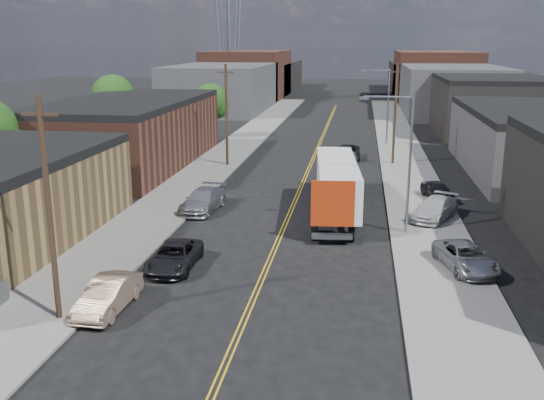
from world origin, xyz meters
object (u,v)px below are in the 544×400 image
(car_left_b, at_px, (108,295))
(car_right_lot_c, at_px, (437,190))
(car_left_d, at_px, (203,200))
(car_ahead_truck, at_px, (349,152))
(semi_truck, at_px, (338,181))
(car_left_c, at_px, (174,256))
(car_right_lot_a, at_px, (466,257))
(car_right_lot_b, at_px, (435,209))

(car_left_b, xyz_separation_m, car_right_lot_c, (17.40, 22.80, 0.06))
(car_left_d, distance_m, car_ahead_truck, 24.26)
(car_left_d, xyz_separation_m, car_right_lot_c, (17.40, 5.57, 0.02))
(semi_truck, bearing_deg, car_ahead_truck, 84.11)
(semi_truck, height_order, car_left_d, semi_truck)
(car_left_d, bearing_deg, car_left_b, -84.42)
(semi_truck, relative_size, car_left_c, 3.13)
(semi_truck, height_order, car_right_lot_c, semi_truck)
(car_left_c, relative_size, car_left_d, 0.90)
(car_left_b, relative_size, car_left_c, 0.93)
(car_right_lot_a, bearing_deg, car_left_b, -171.13)
(car_right_lot_c, height_order, car_ahead_truck, car_right_lot_c)
(car_left_b, bearing_deg, car_left_d, 92.14)
(semi_truck, xyz_separation_m, car_left_d, (-9.76, -1.23, -1.49))
(semi_truck, relative_size, car_right_lot_b, 3.07)
(car_right_lot_a, height_order, car_right_lot_c, car_right_lot_a)
(car_left_b, xyz_separation_m, car_left_d, (0.00, 17.22, 0.04))
(car_right_lot_b, bearing_deg, semi_truck, -165.75)
(semi_truck, distance_m, car_right_lot_a, 13.34)
(car_left_c, bearing_deg, car_right_lot_c, 46.13)
(car_left_b, xyz_separation_m, car_ahead_truck, (10.11, 39.28, -0.05))
(car_left_b, height_order, car_right_lot_b, car_right_lot_b)
(car_left_d, bearing_deg, car_right_lot_c, 23.35)
(car_right_lot_b, relative_size, car_right_lot_c, 1.28)
(car_left_c, bearing_deg, car_ahead_truck, 74.65)
(car_left_c, xyz_separation_m, car_right_lot_a, (15.74, 1.78, 0.14))
(car_left_b, relative_size, car_right_lot_c, 1.17)
(semi_truck, bearing_deg, car_right_lot_a, -61.15)
(car_left_c, xyz_separation_m, car_right_lot_c, (16.00, 17.13, 0.13))
(car_left_d, relative_size, car_ahead_truck, 1.08)
(car_left_c, distance_m, car_right_lot_c, 23.44)
(semi_truck, height_order, car_right_lot_a, semi_truck)
(car_ahead_truck, bearing_deg, car_left_b, -105.05)
(car_left_b, xyz_separation_m, car_right_lot_b, (16.55, 17.05, 0.12))
(car_left_b, distance_m, car_right_lot_b, 23.76)
(semi_truck, bearing_deg, car_right_lot_c, 24.67)
(car_left_c, bearing_deg, car_right_lot_a, 5.61)
(car_left_c, distance_m, car_ahead_truck, 34.73)
(car_right_lot_a, xyz_separation_m, car_ahead_truck, (-7.03, 31.84, -0.12))
(car_left_b, height_order, car_right_lot_a, car_left_b)
(car_right_lot_b, bearing_deg, car_right_lot_a, -60.57)
(semi_truck, relative_size, car_right_lot_c, 3.93)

